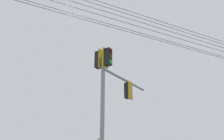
{
  "coord_description": "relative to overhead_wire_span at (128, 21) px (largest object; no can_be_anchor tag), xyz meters",
  "views": [
    {
      "loc": [
        -9.94,
        0.79,
        1.85
      ],
      "look_at": [
        1.31,
        -0.3,
        6.49
      ],
      "focal_mm": 37.4,
      "sensor_mm": 36.0,
      "label": 1
    }
  ],
  "objects": [
    {
      "name": "signal_mast_assembly",
      "position": [
        -0.1,
        1.04,
        -4.34
      ],
      "size": [
        3.74,
        3.25,
        7.37
      ],
      "color": "gray",
      "rests_on": "ground"
    },
    {
      "name": "overhead_wire_span",
      "position": [
        0.0,
        0.0,
        0.0
      ],
      "size": [
        12.73,
        31.94,
        1.59
      ],
      "color": "black"
    }
  ]
}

